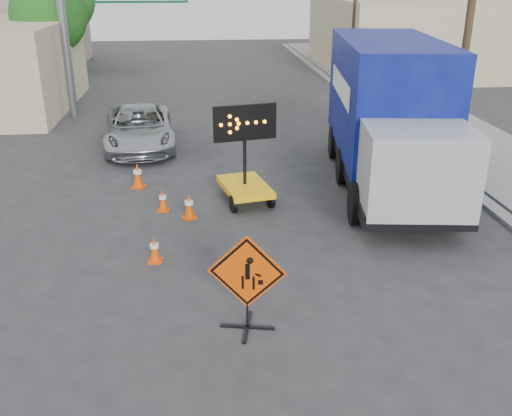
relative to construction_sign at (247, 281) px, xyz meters
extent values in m
plane|color=#2D2D30|center=(0.08, -0.38, -0.99)|extent=(100.00, 100.00, 0.00)
cube|color=gray|center=(7.28, 14.62, -0.93)|extent=(0.40, 60.00, 0.12)
cube|color=gray|center=(9.58, 14.62, -0.92)|extent=(4.00, 60.00, 0.15)
cube|color=beige|center=(13.08, 29.62, 1.31)|extent=(10.00, 14.00, 4.60)
cylinder|color=slate|center=(-6.42, 17.62, 2.41)|extent=(0.36, 0.36, 6.80)
cylinder|color=slate|center=(-8.42, 25.62, 3.51)|extent=(0.44, 0.44, 9.00)
cylinder|color=#45351D|center=(8.08, 9.62, 3.51)|extent=(0.26, 0.26, 9.00)
cylinder|color=#45351D|center=(8.08, 23.62, 3.51)|extent=(0.26, 0.26, 9.00)
cylinder|color=#45351D|center=(-7.92, 21.62, 0.63)|extent=(0.28, 0.28, 3.25)
sphere|color=#164D16|center=(-7.92, 21.62, 3.18)|extent=(3.71, 3.71, 3.71)
cylinder|color=#45351D|center=(-8.92, 29.62, 0.80)|extent=(0.28, 0.28, 3.58)
cube|color=black|center=(0.00, 0.00, -0.97)|extent=(1.00, 0.27, 0.04)
cube|color=black|center=(0.00, 0.00, -0.97)|extent=(0.27, 1.00, 0.04)
cylinder|color=black|center=(0.00, 0.00, -0.60)|extent=(0.04, 0.04, 0.79)
cube|color=#EB4804|center=(0.00, 0.00, 0.18)|extent=(1.40, 0.31, 1.43)
cube|color=black|center=(0.00, 0.00, 0.18)|extent=(1.31, 0.27, 1.33)
cube|color=yellow|center=(0.49, 6.34, -0.55)|extent=(1.58, 2.18, 0.18)
cylinder|color=black|center=(0.49, 6.34, 0.59)|extent=(0.10, 0.10, 2.17)
cube|color=black|center=(0.49, 6.34, 1.33)|extent=(1.76, 0.47, 0.99)
imported|color=#AFB1B7|center=(-2.98, 12.25, -0.25)|extent=(2.96, 5.57, 1.49)
cube|color=black|center=(4.89, 7.18, -0.33)|extent=(3.82, 9.20, 0.33)
cube|color=#070A5D|center=(4.89, 8.08, 1.63)|extent=(3.67, 7.22, 3.35)
cube|color=#9EA0A5|center=(4.89, 3.61, 0.73)|extent=(2.81, 2.33, 2.01)
cube|color=#EB4804|center=(-1.86, 2.83, -0.98)|extent=(0.35, 0.35, 0.03)
cone|color=#EB4804|center=(-1.86, 2.83, -0.67)|extent=(0.25, 0.25, 0.60)
cylinder|color=silver|center=(-1.86, 2.83, -0.60)|extent=(0.20, 0.20, 0.09)
cube|color=#EB4804|center=(-1.10, 5.27, -0.98)|extent=(0.45, 0.45, 0.03)
cone|color=#EB4804|center=(-1.10, 5.27, -0.63)|extent=(0.28, 0.28, 0.67)
cylinder|color=silver|center=(-1.10, 5.27, -0.55)|extent=(0.23, 0.23, 0.10)
cube|color=#EB4804|center=(-1.82, 5.85, -0.98)|extent=(0.35, 0.35, 0.03)
cone|color=#EB4804|center=(-1.82, 5.85, -0.67)|extent=(0.25, 0.25, 0.60)
cylinder|color=silver|center=(-1.82, 5.85, -0.59)|extent=(0.20, 0.20, 0.09)
cube|color=#EB4804|center=(-2.67, 7.82, -0.98)|extent=(0.50, 0.50, 0.03)
cone|color=#EB4804|center=(-2.67, 7.82, -0.58)|extent=(0.31, 0.31, 0.75)
cylinder|color=silver|center=(-2.67, 7.82, -0.50)|extent=(0.25, 0.25, 0.11)
camera|label=1|loc=(-0.75, -8.88, 5.09)|focal=40.00mm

